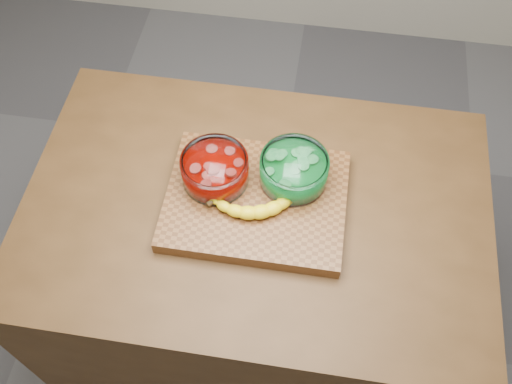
# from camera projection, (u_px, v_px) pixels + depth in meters

# --- Properties ---
(ground) EXTENTS (3.50, 3.50, 0.00)m
(ground) POSITION_uv_depth(u_px,v_px,m) (256.00, 326.00, 2.21)
(ground) COLOR #5B5B60
(ground) RESTS_ON ground
(counter) EXTENTS (1.20, 0.80, 0.90)m
(counter) POSITION_uv_depth(u_px,v_px,m) (256.00, 278.00, 1.84)
(counter) COLOR #4A2F16
(counter) RESTS_ON ground
(cutting_board) EXTENTS (0.45, 0.35, 0.04)m
(cutting_board) POSITION_uv_depth(u_px,v_px,m) (256.00, 201.00, 1.44)
(cutting_board) COLOR brown
(cutting_board) RESTS_ON counter
(bowl_red) EXTENTS (0.17, 0.17, 0.08)m
(bowl_red) POSITION_uv_depth(u_px,v_px,m) (215.00, 170.00, 1.42)
(bowl_red) COLOR white
(bowl_red) RESTS_ON cutting_board
(bowl_green) EXTENTS (0.17, 0.17, 0.08)m
(bowl_green) POSITION_uv_depth(u_px,v_px,m) (294.00, 170.00, 1.42)
(bowl_green) COLOR white
(bowl_green) RESTS_ON cutting_board
(banana) EXTENTS (0.26, 0.16, 0.04)m
(banana) POSITION_uv_depth(u_px,v_px,m) (255.00, 197.00, 1.40)
(banana) COLOR yellow
(banana) RESTS_ON cutting_board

